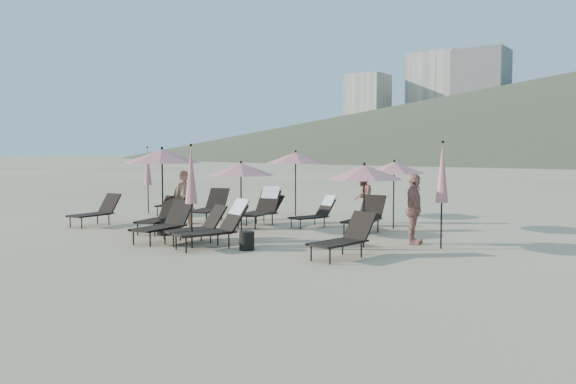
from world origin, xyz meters
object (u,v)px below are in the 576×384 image
Objects in this scene: lounger_11 at (365,216)px; side_table_0 at (164,226)px; lounger_8 at (262,211)px; beachgoer_c at (414,209)px; beachgoer_b at (363,198)px; lounger_3 at (197,226)px; umbrella_open_1 at (241,169)px; beachgoer_a at (185,200)px; lounger_4 at (217,225)px; lounger_6 at (175,202)px; umbrella_open_4 at (394,168)px; lounger_7 at (210,206)px; umbrella_closed_1 at (442,174)px; lounger_2 at (165,223)px; side_table_1 at (247,241)px; umbrella_open_3 at (296,158)px; umbrella_closed_0 at (191,176)px; umbrella_closed_2 at (148,167)px; lounger_0 at (97,211)px; lounger_1 at (162,216)px; umbrella_open_0 at (162,156)px; lounger_9 at (262,207)px; lounger_5 at (345,237)px; umbrella_open_2 at (364,172)px.

side_table_0 is at bearing -146.35° from lounger_11.
beachgoer_c reaches higher than lounger_8.
lounger_3 is at bearing -30.06° from beachgoer_b.
beachgoer_a is at bearing -174.33° from umbrella_open_1.
side_table_0 is (-2.62, 0.63, -0.30)m from lounger_4.
lounger_8 is 3.43× the size of side_table_0.
beachgoer_c reaches higher than lounger_6.
lounger_4 is 1.07× the size of lounger_6.
umbrella_open_4 reaches higher than lounger_8.
umbrella_closed_1 is at bearing -23.07° from lounger_7.
umbrella_open_1 is at bearing -130.98° from umbrella_open_4.
lounger_2 is 4.20× the size of side_table_1.
lounger_2 is 6.35m from beachgoer_c.
lounger_6 reaches higher than lounger_3.
side_table_1 is (3.27, -6.56, -1.88)m from umbrella_open_3.
umbrella_open_4 is (3.70, 5.70, 1.36)m from lounger_2.
lounger_2 is at bearing -174.35° from side_table_1.
beachgoer_b reaches higher than lounger_3.
umbrella_closed_0 reaches higher than lounger_6.
umbrella_closed_2 is at bearing 144.32° from side_table_0.
umbrella_open_1 is 0.86× the size of umbrella_open_3.
beachgoer_a is at bearing 16.22° from lounger_0.
lounger_7 reaches higher than lounger_6.
lounger_1 is 1.00m from beachgoer_a.
umbrella_open_0 is at bearing -102.83° from umbrella_open_3.
lounger_1 is 1.01× the size of lounger_2.
umbrella_open_3 is 6.36m from side_table_0.
umbrella_closed_2 is (-6.26, 1.90, -0.07)m from umbrella_open_1.
umbrella_closed_2 reaches higher than lounger_8.
beachgoer_b is 4.37m from beachgoer_c.
lounger_4 is (0.88, -0.19, 0.11)m from lounger_3.
umbrella_open_0 reaches higher than lounger_8.
lounger_9 is at bearing 68.67° from beachgoer_c.
lounger_0 is 0.70× the size of umbrella_open_0.
lounger_0 is 0.99× the size of lounger_5.
lounger_7 is 4.06× the size of side_table_0.
lounger_11 is 2.82m from umbrella_open_2.
umbrella_closed_1 is 1.47× the size of beachgoer_a.
umbrella_open_3 is at bearing 143.23° from lounger_11.
lounger_9 is 4.13× the size of side_table_0.
umbrella_open_4 is at bearing 78.15° from side_table_1.
umbrella_open_3 is at bearing 89.49° from lounger_2.
lounger_1 is 1.01× the size of lounger_6.
umbrella_open_1 is (-2.77, -2.18, 1.33)m from lounger_11.
lounger_5 is (4.90, 0.77, -0.03)m from lounger_2.
lounger_4 is 3.68m from beachgoer_a.
lounger_1 is 4.23× the size of side_table_1.
umbrella_open_0 reaches higher than lounger_7.
umbrella_closed_1 reaches higher than lounger_8.
umbrella_closed_1 is at bearing 45.85° from lounger_3.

